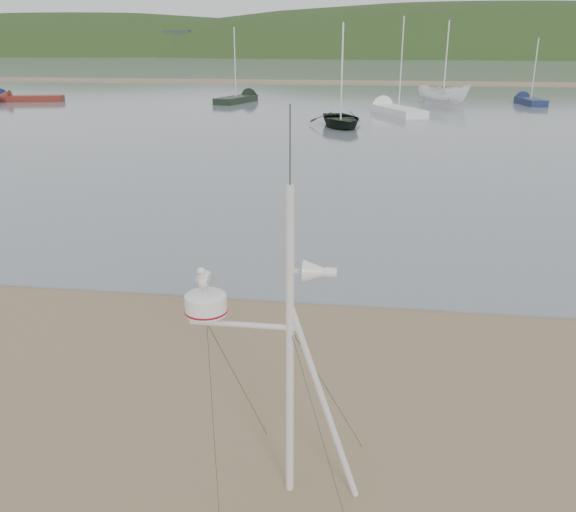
# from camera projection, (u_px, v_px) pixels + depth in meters

# --- Properties ---
(ground) EXTENTS (560.00, 560.00, 0.00)m
(ground) POSITION_uv_depth(u_px,v_px,m) (140.00, 412.00, 8.48)
(ground) COLOR #806749
(ground) RESTS_ON ground
(water) EXTENTS (560.00, 256.00, 0.04)m
(water) POSITION_uv_depth(u_px,v_px,m) (366.00, 64.00, 131.59)
(water) COLOR slate
(water) RESTS_ON ground
(sandbar) EXTENTS (560.00, 7.00, 0.07)m
(sandbar) POSITION_uv_depth(u_px,v_px,m) (354.00, 82.00, 73.74)
(sandbar) COLOR #806749
(sandbar) RESTS_ON water
(hill_ridge) EXTENTS (620.00, 180.00, 80.00)m
(hill_ridge) POSITION_uv_depth(u_px,v_px,m) (419.00, 109.00, 231.76)
(hill_ridge) COLOR #1E3315
(hill_ridge) RESTS_ON ground
(far_cottages) EXTENTS (294.40, 6.30, 8.00)m
(far_cottages) POSITION_uv_depth(u_px,v_px,m) (381.00, 43.00, 189.55)
(far_cottages) COLOR beige
(far_cottages) RESTS_ON ground
(mast_rig) EXTENTS (1.92, 2.05, 4.34)m
(mast_rig) POSITION_uv_depth(u_px,v_px,m) (284.00, 412.00, 6.65)
(mast_rig) COLOR silver
(mast_rig) RESTS_ON ground
(boat_dark) EXTENTS (3.30, 1.79, 4.43)m
(boat_dark) POSITION_uv_depth(u_px,v_px,m) (341.00, 88.00, 35.26)
(boat_dark) COLOR black
(boat_dark) RESTS_ON water
(boat_white) EXTENTS (2.10, 2.07, 4.20)m
(boat_white) POSITION_uv_depth(u_px,v_px,m) (445.00, 78.00, 47.56)
(boat_white) COLOR white
(boat_white) RESTS_ON water
(sailboat_dark_mid) EXTENTS (3.29, 6.55, 6.36)m
(sailboat_dark_mid) POSITION_uv_depth(u_px,v_px,m) (245.00, 98.00, 51.30)
(sailboat_dark_mid) COLOR black
(sailboat_dark_mid) RESTS_ON ground
(sailboat_blue_far) EXTENTS (1.98, 5.52, 5.42)m
(sailboat_blue_far) POSITION_uv_depth(u_px,v_px,m) (525.00, 100.00, 49.54)
(sailboat_blue_far) COLOR #131C44
(sailboat_blue_far) RESTS_ON ground
(dinghy_red_far) EXTENTS (5.96, 2.77, 1.41)m
(dinghy_red_far) POSITION_uv_depth(u_px,v_px,m) (18.00, 99.00, 50.80)
(dinghy_red_far) COLOR maroon
(dinghy_red_far) RESTS_ON ground
(sailboat_white_near) EXTENTS (4.60, 7.03, 6.95)m
(sailboat_white_near) POSITION_uv_depth(u_px,v_px,m) (386.00, 108.00, 43.53)
(sailboat_white_near) COLOR white
(sailboat_white_near) RESTS_ON ground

